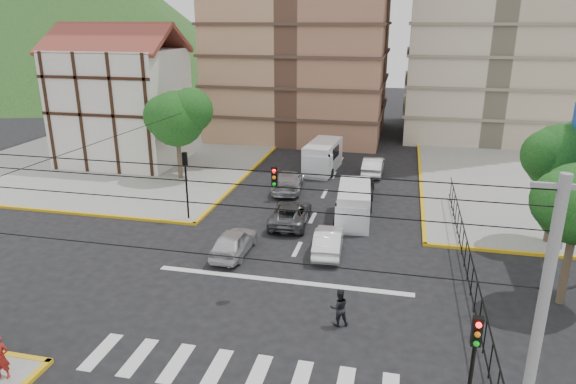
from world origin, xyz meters
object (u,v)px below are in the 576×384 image
(traffic_light_se, at_px, (473,361))
(traffic_light_nw, at_px, (186,174))
(van_left_lane, at_px, (322,158))
(pedestrian_crosswalk, at_px, (339,308))
(car_white_front_right, at_px, (328,241))
(van_right_lane, at_px, (354,206))
(pedestrian_sw_corner, at_px, (0,357))
(car_silver_front_left, at_px, (234,242))

(traffic_light_se, bearing_deg, traffic_light_nw, 135.00)
(van_left_lane, bearing_deg, pedestrian_crosswalk, -73.74)
(car_white_front_right, bearing_deg, van_right_lane, -104.15)
(traffic_light_se, bearing_deg, pedestrian_sw_corner, -178.19)
(pedestrian_sw_corner, relative_size, pedestrian_crosswalk, 1.03)
(traffic_light_se, distance_m, van_right_lane, 18.48)
(van_right_lane, distance_m, van_left_lane, 11.54)
(van_left_lane, xyz_separation_m, car_white_front_right, (2.90, -15.74, -0.53))
(van_right_lane, bearing_deg, car_silver_front_left, -138.33)
(traffic_light_nw, distance_m, van_left_lane, 14.69)
(traffic_light_se, distance_m, traffic_light_nw, 22.06)
(van_left_lane, height_order, pedestrian_sw_corner, van_left_lane)
(traffic_light_se, bearing_deg, car_white_front_right, 115.20)
(traffic_light_nw, relative_size, car_silver_front_left, 1.03)
(van_left_lane, distance_m, car_silver_front_left, 17.25)
(traffic_light_nw, relative_size, van_right_lane, 0.85)
(van_right_lane, distance_m, car_silver_front_left, 8.61)
(van_right_lane, bearing_deg, traffic_light_se, -78.16)
(van_left_lane, relative_size, car_white_front_right, 1.35)
(van_left_lane, relative_size, pedestrian_crosswalk, 3.46)
(pedestrian_crosswalk, bearing_deg, car_silver_front_left, -61.03)
(car_silver_front_left, height_order, pedestrian_crosswalk, pedestrian_crosswalk)
(car_silver_front_left, bearing_deg, pedestrian_sw_corner, 69.41)
(traffic_light_se, height_order, van_right_lane, traffic_light_se)
(van_right_lane, height_order, car_silver_front_left, van_right_lane)
(traffic_light_se, xyz_separation_m, pedestrian_sw_corner, (-15.83, -0.50, -2.11))
(pedestrian_crosswalk, bearing_deg, van_left_lane, -99.25)
(traffic_light_nw, relative_size, van_left_lane, 0.76)
(van_left_lane, xyz_separation_m, car_silver_front_left, (-2.19, -17.10, -0.50))
(car_silver_front_left, distance_m, car_white_front_right, 5.26)
(van_right_lane, bearing_deg, van_left_lane, 104.73)
(traffic_light_nw, distance_m, pedestrian_crosswalk, 15.00)
(traffic_light_nw, height_order, car_silver_front_left, traffic_light_nw)
(traffic_light_se, distance_m, car_white_front_right, 14.36)
(van_left_lane, bearing_deg, traffic_light_se, -67.31)
(car_silver_front_left, xyz_separation_m, pedestrian_sw_corner, (-4.72, -11.94, 0.28))
(van_left_lane, relative_size, car_silver_front_left, 1.36)
(van_right_lane, bearing_deg, pedestrian_crosswalk, -91.43)
(car_white_front_right, bearing_deg, pedestrian_crosswalk, 98.29)
(pedestrian_sw_corner, xyz_separation_m, pedestrian_crosswalk, (11.31, 6.25, -0.17))
(van_left_lane, height_order, pedestrian_crosswalk, van_left_lane)
(traffic_light_se, relative_size, traffic_light_nw, 1.00)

